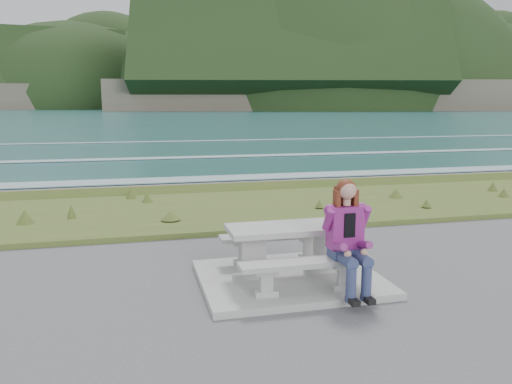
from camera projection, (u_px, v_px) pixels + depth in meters
concrete_slab at (289, 279)px, 7.31m from camera, size 2.60×2.10×0.10m
picnic_table at (290, 237)px, 7.20m from camera, size 1.80×0.75×0.75m
bench_landward at (306, 268)px, 6.57m from camera, size 1.80×0.35×0.45m
bench_seaward at (276, 240)px, 7.91m from camera, size 1.80×0.35×0.45m
grass_verge at (227, 211)px, 12.10m from camera, size 160.00×4.50×0.22m
shore_drop at (209, 191)px, 14.87m from camera, size 160.00×0.80×2.20m
ocean at (169, 173)px, 31.60m from camera, size 1600.00×1600.00×0.09m
headland_range at (360, 95)px, 431.42m from camera, size 729.83×363.95×180.36m
seated_woman at (350, 253)px, 6.53m from camera, size 0.45×0.78×1.51m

